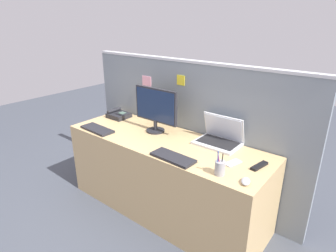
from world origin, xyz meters
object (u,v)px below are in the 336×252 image
Objects in this scene: computer_mouse_right_hand at (246,181)px; tv_remote at (259,166)px; keyboard_spare at (173,157)px; pen_cup at (220,168)px; cell_phone_silver_slab at (233,163)px; laptop at (220,137)px; keyboard_main at (97,129)px; desk_phone at (118,115)px; desktop_monitor at (156,108)px.

tv_remote is (-0.01, 0.27, -0.01)m from computer_mouse_right_hand.
pen_cup reaches higher than keyboard_spare.
keyboard_spare is 2.14× the size of tv_remote.
computer_mouse_right_hand is 0.28m from cell_phone_silver_slab.
laptop is at bearing 119.05° from pen_cup.
computer_mouse_right_hand reaches higher than keyboard_main.
desk_phone reaches higher than keyboard_main.
laptop reaches higher than pen_cup.
tv_remote is at bearing -23.79° from laptop.
pen_cup is (-0.19, -0.01, 0.04)m from computer_mouse_right_hand.
tv_remote is at bearing 57.42° from pen_cup.
desk_phone is at bearing -171.93° from cell_phone_silver_slab.
keyboard_spare is 2.55× the size of cell_phone_silver_slab.
desktop_monitor reaches higher than desk_phone.
laptop is 1.04× the size of keyboard_spare.
desktop_monitor reaches higher than keyboard_spare.
cell_phone_silver_slab is at bearing 90.25° from pen_cup.
keyboard_main reaches higher than tv_remote.
keyboard_spare is at bearing -20.59° from desk_phone.
desktop_monitor is 0.63m from desk_phone.
keyboard_spare is (0.48, -0.36, -0.23)m from desktop_monitor.
laptop is 0.54m from pen_cup.
desktop_monitor is 1.09m from tv_remote.
computer_mouse_right_hand is 0.59× the size of tv_remote.
desk_phone reaches higher than tv_remote.
keyboard_main is 1.00× the size of keyboard_spare.
desktop_monitor is at bearing -4.50° from desk_phone.
tv_remote is at bearing 71.82° from computer_mouse_right_hand.
desk_phone is at bearing 146.28° from computer_mouse_right_hand.
desk_phone is (-1.21, -0.09, -0.03)m from laptop.
keyboard_main is (-1.08, -0.48, -0.05)m from laptop.
desk_phone is at bearing 165.34° from pen_cup.
pen_cup reaches higher than keyboard_main.
laptop is 2.01× the size of pen_cup.
computer_mouse_right_hand is at bearing -45.63° from laptop.
pen_cup reaches higher than computer_mouse_right_hand.
laptop is at bearing 12.21° from desktop_monitor.
keyboard_main is 1.94× the size of pen_cup.
cell_phone_silver_slab is at bearing 31.59° from keyboard_spare.
laptop is 1.75× the size of desk_phone.
laptop is 0.65m from computer_mouse_right_hand.
keyboard_spare is at bearing 161.51° from computer_mouse_right_hand.
pen_cup is at bearing 3.10° from keyboard_main.
keyboard_spare is 3.64× the size of computer_mouse_right_hand.
tv_remote is (0.18, 0.28, -0.04)m from pen_cup.
desk_phone is at bearing -175.83° from laptop.
desk_phone is 0.59× the size of keyboard_spare.
laptop is 0.38m from cell_phone_silver_slab.
desktop_monitor is 1.32× the size of keyboard_main.
laptop is at bearing 113.39° from computer_mouse_right_hand.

